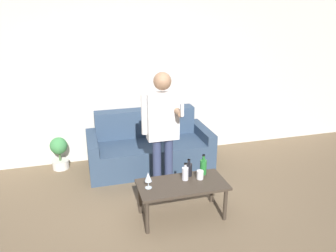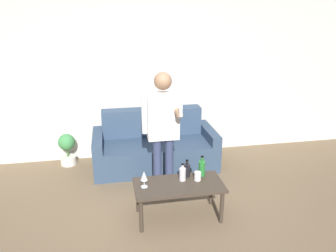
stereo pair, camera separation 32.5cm
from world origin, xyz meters
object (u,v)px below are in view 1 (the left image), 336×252
object	(u,v)px
couch	(149,147)
coffee_table	(182,188)
person_standing_front	(162,125)
bottle_orange	(189,169)

from	to	relation	value
couch	coffee_table	bearing A→B (deg)	-86.96
coffee_table	person_standing_front	bearing A→B (deg)	99.39
couch	person_standing_front	size ratio (longest dim) A/B	1.14
coffee_table	bottle_orange	xyz separation A→B (m)	(0.13, 0.16, 0.13)
couch	bottle_orange	world-z (taller)	couch
couch	coffee_table	world-z (taller)	couch
coffee_table	person_standing_front	distance (m)	0.78
coffee_table	person_standing_front	size ratio (longest dim) A/B	0.63
person_standing_front	couch	bearing A→B (deg)	89.08
couch	coffee_table	distance (m)	1.40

